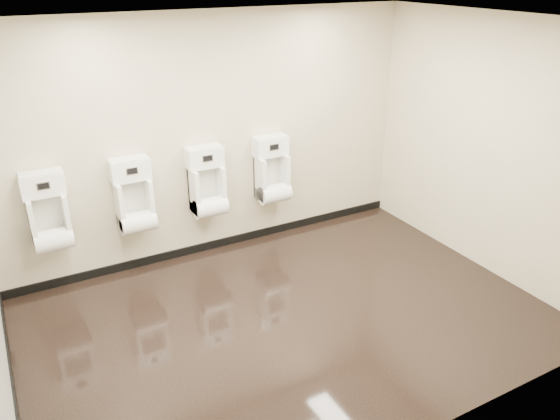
{
  "coord_description": "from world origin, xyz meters",
  "views": [
    {
      "loc": [
        -2.23,
        -3.89,
        3.24
      ],
      "look_at": [
        0.21,
        0.55,
        0.93
      ],
      "focal_mm": 35.0,
      "sensor_mm": 36.0,
      "label": 1
    }
  ],
  "objects_px": {
    "urinal_0": "(49,217)",
    "urinal_3": "(272,174)",
    "urinal_1": "(134,201)",
    "urinal_2": "(207,187)"
  },
  "relations": [
    {
      "from": "urinal_1",
      "to": "urinal_3",
      "type": "bearing_deg",
      "value": 0.0
    },
    {
      "from": "urinal_1",
      "to": "urinal_2",
      "type": "distance_m",
      "value": 0.85
    },
    {
      "from": "urinal_3",
      "to": "urinal_1",
      "type": "bearing_deg",
      "value": 180.0
    },
    {
      "from": "urinal_0",
      "to": "urinal_1",
      "type": "bearing_deg",
      "value": 0.0
    },
    {
      "from": "urinal_0",
      "to": "urinal_3",
      "type": "height_order",
      "value": "same"
    },
    {
      "from": "urinal_2",
      "to": "urinal_1",
      "type": "bearing_deg",
      "value": 180.0
    },
    {
      "from": "urinal_1",
      "to": "urinal_0",
      "type": "bearing_deg",
      "value": 180.0
    },
    {
      "from": "urinal_0",
      "to": "urinal_1",
      "type": "height_order",
      "value": "same"
    },
    {
      "from": "urinal_1",
      "to": "urinal_2",
      "type": "height_order",
      "value": "same"
    },
    {
      "from": "urinal_0",
      "to": "urinal_3",
      "type": "relative_size",
      "value": 1.0
    }
  ]
}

